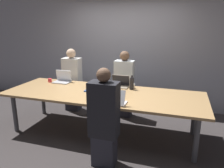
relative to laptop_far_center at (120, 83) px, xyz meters
name	(u,v)px	position (x,y,z in m)	size (l,w,h in m)	color
ground_plane	(103,132)	(-0.19, -0.47, -0.84)	(24.00, 24.00, 0.00)	#383333
curtain_wall	(126,48)	(-0.19, 1.18, 0.56)	(12.00, 0.06, 2.80)	#9999A3
conference_table	(103,96)	(-0.19, -0.47, -0.12)	(3.54, 1.24, 0.78)	tan
laptop_far_center	(120,83)	(0.00, 0.00, 0.00)	(0.34, 0.23, 0.23)	gray
person_far_center	(124,85)	(-0.03, 0.41, -0.15)	(0.40, 0.24, 1.43)	#2D2D38
cup_far_center	(133,86)	(0.26, -0.02, -0.02)	(0.07, 0.07, 0.09)	white
bottle_far_center	(132,83)	(0.25, -0.10, 0.05)	(0.08, 0.08, 0.27)	black
laptop_near_midright	(115,100)	(0.18, -0.95, 0.00)	(0.34, 0.24, 0.24)	silver
person_near_midright	(104,120)	(0.15, -1.36, -0.16)	(0.40, 0.24, 1.42)	#2D2D38
cup_near_midright	(99,98)	(-0.09, -0.88, -0.02)	(0.08, 0.08, 0.09)	brown
laptop_far_left	(63,79)	(-1.25, -0.03, 0.00)	(0.35, 0.24, 0.25)	#B7B7BC
person_far_left	(72,81)	(-1.25, 0.39, -0.15)	(0.40, 0.24, 1.43)	#2D2D38
cup_far_left	(50,80)	(-1.52, -0.10, -0.03)	(0.08, 0.08, 0.08)	red
stapler	(108,93)	(-0.07, -0.54, -0.04)	(0.08, 0.16, 0.05)	black
notebook	(90,91)	(-0.44, -0.47, -0.06)	(0.20, 0.13, 0.02)	#2D4C8C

